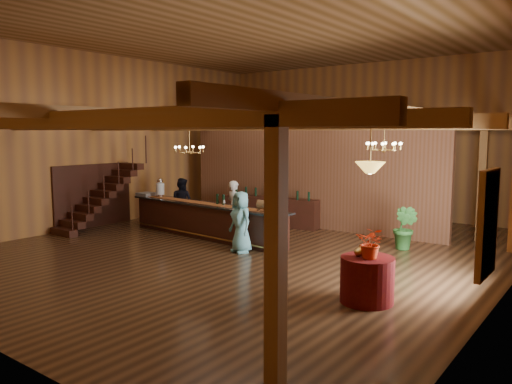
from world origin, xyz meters
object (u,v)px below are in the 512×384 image
Objects in this scene: backbar_shelf at (271,211)px; guest at (241,222)px; bartender at (234,207)px; floor_plant at (405,228)px; beverage_dispenser at (160,188)px; raffle_drum at (263,205)px; round_table at (367,280)px; pendant_lamp at (370,167)px; staff_second at (182,202)px; chandelier_right at (384,146)px; chandelier_left at (190,149)px; tasting_bar at (206,220)px.

guest reaches higher than backbar_shelf.
floor_plant is (4.79, 1.05, -0.22)m from bartender.
bartender is (2.50, 0.63, -0.47)m from beverage_dispenser.
raffle_drum is 4.51m from round_table.
pendant_lamp is at bearing -78.18° from floor_plant.
bartender is at bearing 151.80° from guest.
chandelier_right is at bearing 163.36° from staff_second.
beverage_dispenser reaches higher than round_table.
staff_second is (-2.20, 0.00, -0.02)m from bartender.
bartender reaches higher than guest.
staff_second is at bearing 157.55° from pendant_lamp.
staff_second reaches higher than round_table.
backbar_shelf is 4.06× the size of chandelier_right.
beverage_dispenser is at bearing 174.15° from raffle_drum.
beverage_dispenser is 1.76× the size of raffle_drum.
bartender reaches higher than backbar_shelf.
guest is at bearing -112.41° from raffle_drum.
bartender reaches higher than round_table.
floor_plant is (7.29, 1.69, -0.69)m from beverage_dispenser.
chandelier_left is at bearing -165.82° from chandelier_right.
pendant_lamp is 0.78× the size of floor_plant.
chandelier_right is 0.69× the size of floor_plant.
tasting_bar is 0.97m from bartender.
tasting_bar is 1.82× the size of backbar_shelf.
tasting_bar is 6.52m from round_table.
round_table is 1.99m from pendant_lamp.
pendant_lamp reaches higher than raffle_drum.
pendant_lamp reaches higher than round_table.
round_table is 1.18× the size of chandelier_right.
round_table is 8.55m from staff_second.
chandelier_left is (-5.85, 1.57, 2.15)m from round_table.
beverage_dispenser is 8.65m from round_table.
chandelier_left is 2.48m from guest.
chandelier_right is 7.24m from staff_second.
round_table is 6.42m from chandelier_left.
guest is (3.77, -1.67, -0.00)m from staff_second.
guest is at bearing 0.67° from chandelier_left.
round_table is 0.82× the size of floor_plant.
guest reaches higher than tasting_bar.
pendant_lamp is at bearing -49.57° from backbar_shelf.
guest is (1.94, -0.82, 0.28)m from tasting_bar.
chandelier_left is at bearing -24.27° from beverage_dispenser.
beverage_dispenser is at bearing 162.23° from round_table.
floor_plant is at bearing 24.91° from tasting_bar.
chandelier_right is (7.27, 0.19, 1.43)m from beverage_dispenser.
round_table is 0.61× the size of guest.
floor_plant is at bearing 58.76° from guest.
raffle_drum is at bearing -5.85° from beverage_dispenser.
pendant_lamp is (5.64, -5.06, 1.95)m from backbar_shelf.
beverage_dispenser is at bearing 51.69° from staff_second.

